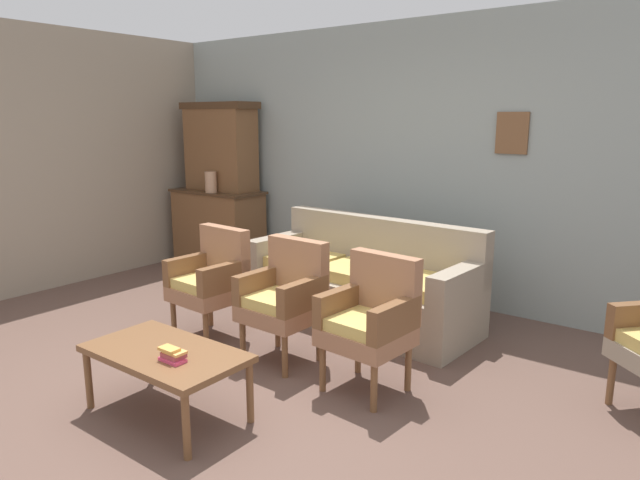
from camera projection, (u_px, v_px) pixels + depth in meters
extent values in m
plane|color=brown|center=(229.00, 390.00, 3.81)|extent=(7.68, 7.68, 0.00)
cube|color=#939E99|center=(420.00, 163.00, 5.58)|extent=(6.40, 0.06, 2.70)
cube|color=brown|center=(512.00, 133.00, 4.95)|extent=(0.28, 0.02, 0.36)
cube|color=brown|center=(219.00, 230.00, 6.93)|extent=(1.10, 0.52, 0.90)
cube|color=#462D1B|center=(217.00, 192.00, 6.84)|extent=(1.16, 0.55, 0.03)
cube|color=brown|center=(221.00, 150.00, 6.80)|extent=(0.90, 0.36, 0.95)
cube|color=#462D1B|center=(219.00, 106.00, 6.69)|extent=(0.99, 0.38, 0.08)
cylinder|color=tan|center=(211.00, 182.00, 6.63)|extent=(0.14, 0.14, 0.24)
cube|color=gray|center=(359.00, 299.00, 5.04)|extent=(2.12, 0.92, 0.42)
cube|color=gray|center=(381.00, 244.00, 5.19)|extent=(2.08, 0.28, 0.48)
cube|color=gray|center=(460.00, 283.00, 4.37)|extent=(0.21, 0.81, 0.24)
cube|color=gray|center=(281.00, 247.00, 5.58)|extent=(0.21, 0.81, 0.24)
cube|color=tan|center=(418.00, 285.00, 4.57)|extent=(0.58, 0.59, 0.10)
cube|color=tan|center=(357.00, 272.00, 4.96)|extent=(0.58, 0.59, 0.10)
cube|color=tan|center=(304.00, 260.00, 5.35)|extent=(0.58, 0.59, 0.10)
cube|color=#9E6B4C|center=(207.00, 293.00, 4.65)|extent=(0.55, 0.51, 0.12)
cube|color=tan|center=(205.00, 283.00, 4.62)|extent=(0.47, 0.43, 0.10)
cube|color=#9E6B4C|center=(225.00, 254.00, 4.74)|extent=(0.53, 0.13, 0.46)
cube|color=brown|center=(224.00, 278.00, 4.48)|extent=(0.11, 0.48, 0.22)
cube|color=brown|center=(190.00, 268.00, 4.76)|extent=(0.11, 0.48, 0.22)
cylinder|color=brown|center=(206.00, 331.00, 4.42)|extent=(0.04, 0.04, 0.32)
cylinder|color=brown|center=(174.00, 319.00, 4.69)|extent=(0.04, 0.04, 0.32)
cylinder|color=brown|center=(243.00, 318.00, 4.71)|extent=(0.04, 0.04, 0.32)
cylinder|color=brown|center=(210.00, 308.00, 4.97)|extent=(0.04, 0.04, 0.32)
cube|color=#9E6B4C|center=(281.00, 312.00, 4.19)|extent=(0.53, 0.50, 0.12)
cube|color=tan|center=(279.00, 301.00, 4.16)|extent=(0.45, 0.42, 0.10)
cube|color=#9E6B4C|center=(298.00, 269.00, 4.28)|extent=(0.52, 0.12, 0.46)
cube|color=brown|center=(303.00, 296.00, 4.02)|extent=(0.09, 0.48, 0.22)
cube|color=brown|center=(259.00, 285.00, 4.29)|extent=(0.09, 0.48, 0.22)
cylinder|color=brown|center=(285.00, 356.00, 3.96)|extent=(0.04, 0.04, 0.32)
cylinder|color=brown|center=(243.00, 341.00, 4.22)|extent=(0.04, 0.04, 0.32)
cylinder|color=brown|center=(319.00, 340.00, 4.25)|extent=(0.04, 0.04, 0.32)
cylinder|color=brown|center=(278.00, 327.00, 4.51)|extent=(0.04, 0.04, 0.32)
cube|color=#9E6B4C|center=(366.00, 336.00, 3.73)|extent=(0.56, 0.52, 0.12)
cube|color=tan|center=(364.00, 324.00, 3.69)|extent=(0.47, 0.44, 0.10)
cube|color=#9E6B4C|center=(385.00, 287.00, 3.81)|extent=(0.53, 0.14, 0.46)
cube|color=brown|center=(395.00, 320.00, 3.55)|extent=(0.12, 0.48, 0.22)
cube|color=brown|center=(340.00, 305.00, 3.83)|extent=(0.12, 0.48, 0.22)
cylinder|color=brown|center=(374.00, 387.00, 3.50)|extent=(0.04, 0.04, 0.32)
cylinder|color=brown|center=(323.00, 368.00, 3.77)|extent=(0.04, 0.04, 0.32)
cylinder|color=brown|center=(408.00, 368.00, 3.77)|extent=(0.04, 0.04, 0.32)
cylinder|color=brown|center=(358.00, 351.00, 4.05)|extent=(0.04, 0.04, 0.32)
cylinder|color=brown|center=(611.00, 380.00, 3.59)|extent=(0.04, 0.04, 0.32)
cube|color=brown|center=(165.00, 353.00, 3.41)|extent=(1.00, 0.56, 0.04)
cylinder|color=brown|center=(153.00, 354.00, 3.91)|extent=(0.04, 0.04, 0.38)
cylinder|color=brown|center=(250.00, 392.00, 3.37)|extent=(0.04, 0.04, 0.38)
cylinder|color=brown|center=(88.00, 379.00, 3.54)|extent=(0.04, 0.04, 0.38)
cylinder|color=brown|center=(186.00, 427.00, 3.00)|extent=(0.04, 0.04, 0.38)
cube|color=#E7456F|center=(173.00, 360.00, 3.25)|extent=(0.16, 0.08, 0.02)
cube|color=#A7434C|center=(174.00, 355.00, 3.26)|extent=(0.13, 0.09, 0.03)
cube|color=#E9A255|center=(175.00, 352.00, 3.25)|extent=(0.13, 0.09, 0.02)
cube|color=gold|center=(169.00, 349.00, 3.24)|extent=(0.12, 0.07, 0.02)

